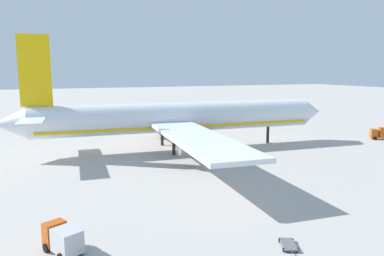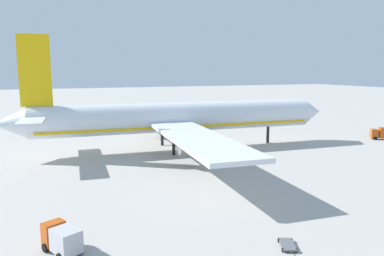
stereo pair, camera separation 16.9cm
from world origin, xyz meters
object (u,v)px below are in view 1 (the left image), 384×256
object	(u,v)px
airliner	(175,118)
baggage_cart_2	(122,118)
service_truck_3	(382,133)
baggage_cart_0	(176,120)
traffic_cone_2	(243,121)
service_truck_0	(63,239)
traffic_cone_3	(241,117)
traffic_cone_1	(163,122)
baggage_cart_1	(288,244)

from	to	relation	value
airliner	baggage_cart_2	distance (m)	53.44
service_truck_3	baggage_cart_0	size ratio (longest dim) A/B	1.68
baggage_cart_2	traffic_cone_2	bearing A→B (deg)	-28.59
baggage_cart_0	baggage_cart_2	size ratio (longest dim) A/B	1.09
baggage_cart_0	baggage_cart_2	xyz separation A→B (m)	(-16.39, 12.22, 0.07)
service_truck_0	baggage_cart_2	xyz separation A→B (m)	(24.29, 93.58, -0.72)
service_truck_3	baggage_cart_0	distance (m)	63.23
baggage_cart_0	baggage_cart_2	world-z (taller)	baggage_cart_2
traffic_cone_2	traffic_cone_3	xyz separation A→B (m)	(5.71, 11.15, 0.00)
baggage_cart_2	traffic_cone_3	size ratio (longest dim) A/B	5.61
traffic_cone_3	traffic_cone_1	bearing A→B (deg)	-175.37
airliner	service_truck_0	bearing A→B (deg)	-122.74
airliner	traffic_cone_1	size ratio (longest dim) A/B	140.75
service_truck_3	traffic_cone_3	size ratio (longest dim) A/B	10.23
baggage_cart_0	baggage_cart_2	distance (m)	20.45
baggage_cart_2	traffic_cone_2	xyz separation A→B (m)	(37.91, -20.66, -0.54)
service_truck_0	traffic_cone_1	world-z (taller)	service_truck_0
service_truck_3	baggage_cart_2	size ratio (longest dim) A/B	1.82
baggage_cart_0	traffic_cone_3	bearing A→B (deg)	5.69
baggage_cart_0	traffic_cone_1	xyz separation A→B (m)	(-4.57, 0.14, -0.47)
service_truck_0	baggage_cart_1	size ratio (longest dim) A/B	1.50
baggage_cart_2	service_truck_0	bearing A→B (deg)	-104.55
service_truck_3	baggage_cart_1	xyz separation A→B (m)	(-58.42, -38.89, -1.41)
airliner	baggage_cart_2	xyz separation A→B (m)	(-1.78, 53.03, -6.38)
airliner	traffic_cone_2	size ratio (longest dim) A/B	140.75
service_truck_0	baggage_cart_2	distance (m)	96.69
baggage_cart_0	baggage_cart_2	bearing A→B (deg)	143.29
baggage_cart_0	traffic_cone_3	distance (m)	27.36
traffic_cone_3	service_truck_0	bearing A→B (deg)	-128.93
baggage_cart_1	baggage_cart_2	world-z (taller)	baggage_cart_2
traffic_cone_2	traffic_cone_3	bearing A→B (deg)	62.89
airliner	traffic_cone_1	world-z (taller)	airliner
baggage_cart_2	traffic_cone_1	bearing A→B (deg)	-45.63
traffic_cone_1	traffic_cone_3	bearing A→B (deg)	4.63
baggage_cart_1	traffic_cone_2	xyz separation A→B (m)	(40.89, 80.18, 0.01)
traffic_cone_2	baggage_cart_2	bearing A→B (deg)	151.41
baggage_cart_0	traffic_cone_1	size ratio (longest dim) A/B	6.11
baggage_cart_0	traffic_cone_2	bearing A→B (deg)	-21.41
service_truck_0	traffic_cone_2	world-z (taller)	service_truck_0
service_truck_3	traffic_cone_3	world-z (taller)	service_truck_3
baggage_cart_1	baggage_cart_2	bearing A→B (deg)	88.31
service_truck_3	traffic_cone_1	bearing A→B (deg)	131.18
traffic_cone_2	airliner	bearing A→B (deg)	-138.14
traffic_cone_1	baggage_cart_2	bearing A→B (deg)	134.37
baggage_cart_1	traffic_cone_3	size ratio (longest dim) A/B	6.03
service_truck_0	baggage_cart_2	size ratio (longest dim) A/B	1.61
baggage_cart_2	traffic_cone_1	xyz separation A→B (m)	(11.82, -12.09, -0.54)
service_truck_0	baggage_cart_1	bearing A→B (deg)	-18.81
traffic_cone_2	baggage_cart_1	bearing A→B (deg)	-117.02
airliner	traffic_cone_3	size ratio (longest dim) A/B	140.75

